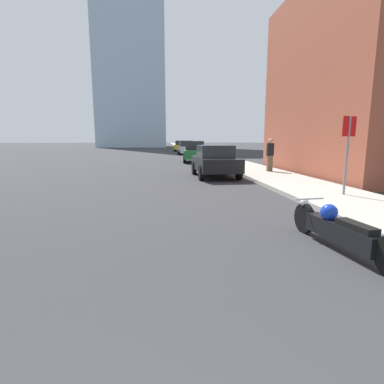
{
  "coord_description": "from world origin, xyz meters",
  "views": [
    {
      "loc": [
        0.57,
        0.03,
        1.84
      ],
      "look_at": [
        1.23,
        6.73,
        0.66
      ],
      "focal_mm": 28.0,
      "sensor_mm": 36.0,
      "label": 1
    }
  ],
  "objects_px": {
    "motorcycle": "(339,229)",
    "parked_car_black": "(215,161)",
    "parked_car_yellow": "(181,146)",
    "stop_sign": "(348,142)",
    "parked_car_green": "(194,152)",
    "pedestrian": "(270,154)",
    "parked_car_silver": "(186,148)"
  },
  "relations": [
    {
      "from": "motorcycle",
      "to": "parked_car_black",
      "type": "distance_m",
      "value": 10.25
    },
    {
      "from": "parked_car_yellow",
      "to": "stop_sign",
      "type": "distance_m",
      "value": 40.42
    },
    {
      "from": "motorcycle",
      "to": "stop_sign",
      "type": "height_order",
      "value": "stop_sign"
    },
    {
      "from": "motorcycle",
      "to": "parked_car_yellow",
      "type": "bearing_deg",
      "value": 83.61
    },
    {
      "from": "parked_car_black",
      "to": "stop_sign",
      "type": "relative_size",
      "value": 1.7
    },
    {
      "from": "parked_car_green",
      "to": "pedestrian",
      "type": "bearing_deg",
      "value": -66.9
    },
    {
      "from": "parked_car_black",
      "to": "pedestrian",
      "type": "distance_m",
      "value": 3.38
    },
    {
      "from": "motorcycle",
      "to": "parked_car_green",
      "type": "bearing_deg",
      "value": 84.38
    },
    {
      "from": "pedestrian",
      "to": "motorcycle",
      "type": "bearing_deg",
      "value": -104.41
    },
    {
      "from": "parked_car_green",
      "to": "parked_car_yellow",
      "type": "xyz_separation_m",
      "value": [
        0.3,
        23.99,
        -0.0
      ]
    },
    {
      "from": "parked_car_silver",
      "to": "pedestrian",
      "type": "distance_m",
      "value": 22.08
    },
    {
      "from": "parked_car_black",
      "to": "parked_car_green",
      "type": "xyz_separation_m",
      "value": [
        0.06,
        10.28,
        0.05
      ]
    },
    {
      "from": "parked_car_silver",
      "to": "stop_sign",
      "type": "bearing_deg",
      "value": -86.58
    },
    {
      "from": "parked_car_green",
      "to": "pedestrian",
      "type": "height_order",
      "value": "pedestrian"
    },
    {
      "from": "parked_car_yellow",
      "to": "stop_sign",
      "type": "bearing_deg",
      "value": -80.23
    },
    {
      "from": "motorcycle",
      "to": "parked_car_silver",
      "type": "height_order",
      "value": "parked_car_silver"
    },
    {
      "from": "parked_car_green",
      "to": "stop_sign",
      "type": "height_order",
      "value": "stop_sign"
    },
    {
      "from": "motorcycle",
      "to": "parked_car_black",
      "type": "xyz_separation_m",
      "value": [
        -0.31,
        10.23,
        0.45
      ]
    },
    {
      "from": "parked_car_silver",
      "to": "stop_sign",
      "type": "xyz_separation_m",
      "value": [
        2.7,
        -29.0,
        0.92
      ]
    },
    {
      "from": "parked_car_green",
      "to": "parked_car_silver",
      "type": "bearing_deg",
      "value": 93.0
    },
    {
      "from": "stop_sign",
      "to": "pedestrian",
      "type": "xyz_separation_m",
      "value": [
        0.17,
        7.1,
        -0.71
      ]
    },
    {
      "from": "motorcycle",
      "to": "parked_car_silver",
      "type": "bearing_deg",
      "value": 83.63
    },
    {
      "from": "motorcycle",
      "to": "stop_sign",
      "type": "distance_m",
      "value": 5.19
    },
    {
      "from": "parked_car_silver",
      "to": "pedestrian",
      "type": "xyz_separation_m",
      "value": [
        2.87,
        -21.89,
        0.21
      ]
    },
    {
      "from": "parked_car_green",
      "to": "parked_car_yellow",
      "type": "relative_size",
      "value": 1.02
    },
    {
      "from": "motorcycle",
      "to": "parked_car_silver",
      "type": "relative_size",
      "value": 0.67
    },
    {
      "from": "parked_car_black",
      "to": "stop_sign",
      "type": "height_order",
      "value": "stop_sign"
    },
    {
      "from": "parked_car_black",
      "to": "parked_car_green",
      "type": "bearing_deg",
      "value": 88.2
    },
    {
      "from": "parked_car_black",
      "to": "pedestrian",
      "type": "xyz_separation_m",
      "value": [
        3.21,
        1.05,
        0.25
      ]
    },
    {
      "from": "parked_car_green",
      "to": "parked_car_silver",
      "type": "height_order",
      "value": "parked_car_silver"
    },
    {
      "from": "pedestrian",
      "to": "parked_car_black",
      "type": "bearing_deg",
      "value": -161.86
    },
    {
      "from": "parked_car_green",
      "to": "pedestrian",
      "type": "distance_m",
      "value": 9.76
    }
  ]
}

